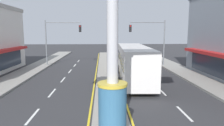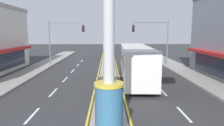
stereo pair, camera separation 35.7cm
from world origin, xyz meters
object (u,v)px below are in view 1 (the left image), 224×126
at_px(traffic_light_left_side, 59,35).
at_px(district_sign, 112,23).
at_px(suv_near_right_lane, 143,56).
at_px(bus_far_right_lane, 134,61).
at_px(traffic_light_right_side, 151,35).

bearing_deg(traffic_light_left_side, district_sign, -72.84).
relative_size(suv_near_right_lane, bus_far_right_lane, 0.42).
xyz_separation_m(traffic_light_left_side, traffic_light_right_side, (12.35, -0.83, 0.00)).
height_order(traffic_light_right_side, bus_far_right_lane, traffic_light_right_side).
height_order(district_sign, suv_near_right_lane, district_sign).
bearing_deg(bus_far_right_lane, traffic_light_right_side, 65.78).
xyz_separation_m(traffic_light_left_side, suv_near_right_lane, (12.06, 3.06, -3.26)).
bearing_deg(bus_far_right_lane, suv_near_right_lane, 74.47).
relative_size(district_sign, traffic_light_left_side, 1.42).
distance_m(district_sign, suv_near_right_lane, 24.12).
bearing_deg(suv_near_right_lane, traffic_light_right_side, -85.74).
bearing_deg(traffic_light_left_side, suv_near_right_lane, 14.25).
relative_size(traffic_light_left_side, bus_far_right_lane, 0.55).
xyz_separation_m(district_sign, bus_far_right_lane, (2.59, 11.20, -3.03)).
xyz_separation_m(district_sign, traffic_light_right_side, (6.18, 19.17, -0.65)).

